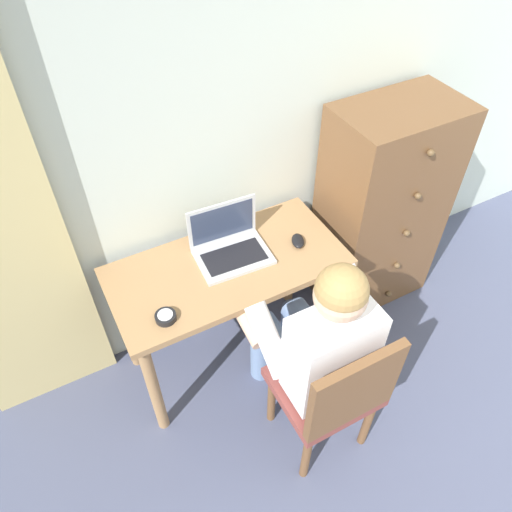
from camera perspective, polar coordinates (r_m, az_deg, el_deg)
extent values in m
cube|color=silver|center=(2.42, 4.26, 16.92)|extent=(4.80, 0.05, 2.50)
cube|color=#9E754C|center=(2.30, -3.37, -1.32)|extent=(1.11, 0.54, 0.03)
cylinder|color=#9E754C|center=(2.40, -11.77, -14.84)|extent=(0.06, 0.06, 0.71)
cylinder|color=#9E754C|center=(2.64, 8.79, -6.06)|extent=(0.06, 0.06, 0.71)
cylinder|color=#9E754C|center=(2.64, -14.88, -7.58)|extent=(0.06, 0.06, 0.71)
cylinder|color=#9E754C|center=(2.87, 4.05, -0.26)|extent=(0.06, 0.06, 0.71)
cube|color=brown|center=(2.84, 14.30, 5.23)|extent=(0.65, 0.41, 1.26)
sphere|color=brown|center=(3.08, 15.12, -4.29)|extent=(0.04, 0.04, 0.04)
sphere|color=brown|center=(2.90, 16.05, -1.08)|extent=(0.04, 0.04, 0.04)
sphere|color=brown|center=(2.73, 17.09, 2.55)|extent=(0.04, 0.04, 0.04)
sphere|color=brown|center=(2.57, 18.28, 6.63)|extent=(0.04, 0.04, 0.04)
sphere|color=brown|center=(2.43, 19.64, 11.21)|extent=(0.04, 0.04, 0.04)
cube|color=brown|center=(2.30, 7.81, -14.75)|extent=(0.42, 0.40, 0.05)
cube|color=brown|center=(2.03, 11.36, -15.25)|extent=(0.42, 0.04, 0.42)
cylinder|color=brown|center=(2.61, 8.52, -12.93)|extent=(0.04, 0.04, 0.40)
cylinder|color=brown|center=(2.51, 1.82, -16.18)|extent=(0.04, 0.04, 0.40)
cylinder|color=brown|center=(2.50, 12.80, -18.30)|extent=(0.04, 0.04, 0.40)
cylinder|color=brown|center=(2.39, 5.86, -22.09)|extent=(0.04, 0.04, 0.40)
cylinder|color=#6B84AD|center=(2.38, 6.80, -9.28)|extent=(0.14, 0.40, 0.14)
cylinder|color=#6B84AD|center=(2.32, 3.00, -11.04)|extent=(0.14, 0.40, 0.14)
cylinder|color=#6B84AD|center=(2.67, 4.02, -9.12)|extent=(0.11, 0.11, 0.47)
cylinder|color=#6B84AD|center=(2.61, 0.57, -10.65)|extent=(0.11, 0.11, 0.47)
cube|color=white|center=(2.06, 8.72, -11.16)|extent=(0.36, 0.20, 0.46)
cylinder|color=white|center=(2.14, 11.88, -4.95)|extent=(0.09, 0.30, 0.25)
cylinder|color=white|center=(1.98, 1.50, -9.69)|extent=(0.09, 0.30, 0.25)
cylinder|color=#DBAD8E|center=(2.32, 8.59, -3.28)|extent=(0.07, 0.27, 0.11)
cylinder|color=#DBAD8E|center=(2.16, -1.14, -7.43)|extent=(0.07, 0.27, 0.11)
sphere|color=#DBAD8E|center=(1.78, 9.80, -4.55)|extent=(0.20, 0.20, 0.20)
sphere|color=#9E7A47|center=(1.75, 9.92, -3.92)|extent=(0.20, 0.20, 0.20)
cube|color=#B7BABF|center=(2.31, -2.64, -0.08)|extent=(0.35, 0.26, 0.02)
cube|color=black|center=(2.30, -2.55, -0.06)|extent=(0.29, 0.17, 0.00)
cube|color=#B7BABF|center=(2.31, -3.95, 3.99)|extent=(0.34, 0.03, 0.22)
cube|color=#2D3851|center=(2.31, -3.90, 3.90)|extent=(0.31, 0.02, 0.18)
ellipsoid|color=black|center=(2.38, 4.88, 1.77)|extent=(0.10, 0.12, 0.03)
cylinder|color=black|center=(2.11, -10.45, -6.97)|extent=(0.09, 0.09, 0.03)
cylinder|color=silver|center=(2.09, -10.51, -6.71)|extent=(0.06, 0.06, 0.00)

